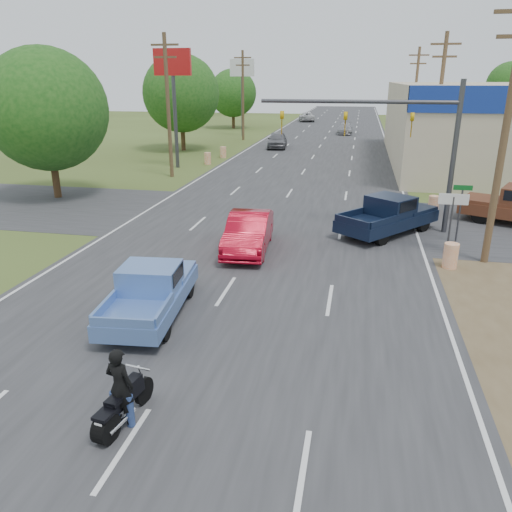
% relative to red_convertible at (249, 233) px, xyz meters
% --- Properties ---
extents(ground, '(200.00, 200.00, 0.00)m').
position_rel_red_convertible_xyz_m(ground, '(0.17, -12.46, -0.80)').
color(ground, '#3E4A1D').
rests_on(ground, ground).
extents(main_road, '(15.00, 180.00, 0.02)m').
position_rel_red_convertible_xyz_m(main_road, '(0.17, 27.54, -0.79)').
color(main_road, '#2D2D30').
rests_on(main_road, ground).
extents(cross_road, '(120.00, 10.00, 0.02)m').
position_rel_red_convertible_xyz_m(cross_road, '(0.17, 5.54, -0.79)').
color(cross_road, '#2D2D30').
rests_on(cross_road, ground).
extents(utility_pole_1, '(2.00, 0.28, 10.00)m').
position_rel_red_convertible_xyz_m(utility_pole_1, '(9.67, 0.54, 4.52)').
color(utility_pole_1, '#4C3823').
rests_on(utility_pole_1, ground).
extents(utility_pole_2, '(2.00, 0.28, 10.00)m').
position_rel_red_convertible_xyz_m(utility_pole_2, '(9.67, 18.54, 4.52)').
color(utility_pole_2, '#4C3823').
rests_on(utility_pole_2, ground).
extents(utility_pole_3, '(2.00, 0.28, 10.00)m').
position_rel_red_convertible_xyz_m(utility_pole_3, '(9.67, 36.54, 4.52)').
color(utility_pole_3, '#4C3823').
rests_on(utility_pole_3, ground).
extents(utility_pole_5, '(2.00, 0.28, 10.00)m').
position_rel_red_convertible_xyz_m(utility_pole_5, '(-9.33, 15.54, 4.52)').
color(utility_pole_5, '#4C3823').
rests_on(utility_pole_5, ground).
extents(utility_pole_6, '(2.00, 0.28, 10.00)m').
position_rel_red_convertible_xyz_m(utility_pole_6, '(-9.33, 39.54, 4.52)').
color(utility_pole_6, '#4C3823').
rests_on(utility_pole_6, ground).
extents(tree_0, '(7.14, 7.14, 8.84)m').
position_rel_red_convertible_xyz_m(tree_0, '(-13.83, 7.54, 4.46)').
color(tree_0, '#422D19').
rests_on(tree_0, ground).
extents(tree_1, '(7.56, 7.56, 9.36)m').
position_rel_red_convertible_xyz_m(tree_1, '(-13.33, 29.54, 4.77)').
color(tree_1, '#422D19').
rests_on(tree_1, ground).
extents(tree_2, '(6.72, 6.72, 8.32)m').
position_rel_red_convertible_xyz_m(tree_2, '(-14.03, 53.54, 4.15)').
color(tree_2, '#422D19').
rests_on(tree_2, ground).
extents(tree_4, '(9.24, 9.24, 11.44)m').
position_rel_red_convertible_xyz_m(tree_4, '(-54.83, 62.54, 6.01)').
color(tree_4, '#422D19').
rests_on(tree_4, ground).
extents(tree_5, '(7.98, 7.98, 9.88)m').
position_rel_red_convertible_xyz_m(tree_5, '(30.17, 82.54, 5.08)').
color(tree_5, '#422D19').
rests_on(tree_5, ground).
extents(tree_6, '(8.82, 8.82, 10.92)m').
position_rel_red_convertible_xyz_m(tree_6, '(-29.83, 82.54, 5.70)').
color(tree_6, '#422D19').
rests_on(tree_6, ground).
extents(barrel_0, '(0.56, 0.56, 1.00)m').
position_rel_red_convertible_xyz_m(barrel_0, '(8.17, -0.46, -0.30)').
color(barrel_0, orange).
rests_on(barrel_0, ground).
extents(barrel_1, '(0.56, 0.56, 1.00)m').
position_rel_red_convertible_xyz_m(barrel_1, '(8.57, 8.04, -0.30)').
color(barrel_1, orange).
rests_on(barrel_1, ground).
extents(barrel_2, '(0.56, 0.56, 1.00)m').
position_rel_red_convertible_xyz_m(barrel_2, '(-8.33, 21.54, -0.30)').
color(barrel_2, orange).
rests_on(barrel_2, ground).
extents(barrel_3, '(0.56, 0.56, 1.00)m').
position_rel_red_convertible_xyz_m(barrel_3, '(-8.03, 25.54, -0.30)').
color(barrel_3, orange).
rests_on(barrel_3, ground).
extents(pole_sign_left_near, '(3.00, 0.35, 9.20)m').
position_rel_red_convertible_xyz_m(pole_sign_left_near, '(-10.33, 19.54, 6.37)').
color(pole_sign_left_near, '#3F3F44').
rests_on(pole_sign_left_near, ground).
extents(pole_sign_left_far, '(3.00, 0.35, 9.20)m').
position_rel_red_convertible_xyz_m(pole_sign_left_far, '(-10.33, 43.54, 6.37)').
color(pole_sign_left_far, '#3F3F44').
rests_on(pole_sign_left_far, ground).
extents(lane_sign, '(1.20, 0.08, 2.52)m').
position_rel_red_convertible_xyz_m(lane_sign, '(8.37, 1.54, 1.10)').
color(lane_sign, '#3F3F44').
rests_on(lane_sign, ground).
extents(street_name_sign, '(0.80, 0.08, 2.61)m').
position_rel_red_convertible_xyz_m(street_name_sign, '(8.97, 3.04, 0.81)').
color(street_name_sign, '#3F3F44').
rests_on(street_name_sign, ground).
extents(signal_mast, '(9.12, 0.40, 7.00)m').
position_rel_red_convertible_xyz_m(signal_mast, '(5.99, 4.54, 4.00)').
color(signal_mast, '#3F3F44').
rests_on(signal_mast, ground).
extents(red_convertible, '(2.06, 4.98, 1.60)m').
position_rel_red_convertible_xyz_m(red_convertible, '(0.00, 0.00, 0.00)').
color(red_convertible, '#AB071C').
rests_on(red_convertible, ground).
extents(motorcycle, '(0.72, 2.04, 1.03)m').
position_rel_red_convertible_xyz_m(motorcycle, '(-0.18, -11.80, -0.34)').
color(motorcycle, black).
rests_on(motorcycle, ground).
extents(rider, '(0.69, 0.51, 1.74)m').
position_rel_red_convertible_xyz_m(rider, '(-0.17, -11.76, 0.07)').
color(rider, black).
rests_on(rider, ground).
extents(blue_pickup, '(2.37, 5.10, 1.64)m').
position_rel_red_convertible_xyz_m(blue_pickup, '(-1.63, -6.61, 0.03)').
color(blue_pickup, black).
rests_on(blue_pickup, ground).
extents(navy_pickup, '(5.02, 5.58, 1.81)m').
position_rel_red_convertible_xyz_m(navy_pickup, '(6.03, 3.84, 0.11)').
color(navy_pickup, black).
rests_on(navy_pickup, ground).
extents(distant_car_grey, '(2.39, 4.96, 1.64)m').
position_rel_red_convertible_xyz_m(distant_car_grey, '(-4.17, 33.19, 0.02)').
color(distant_car_grey, slate).
rests_on(distant_car_grey, ground).
extents(distant_car_silver, '(1.95, 4.75, 1.38)m').
position_rel_red_convertible_xyz_m(distant_car_silver, '(2.34, 48.93, -0.11)').
color(distant_car_silver, '#98979C').
rests_on(distant_car_silver, ground).
extents(distant_car_white, '(3.29, 5.69, 1.49)m').
position_rel_red_convertible_xyz_m(distant_car_white, '(-4.80, 68.28, -0.05)').
color(distant_car_white, silver).
rests_on(distant_car_white, ground).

